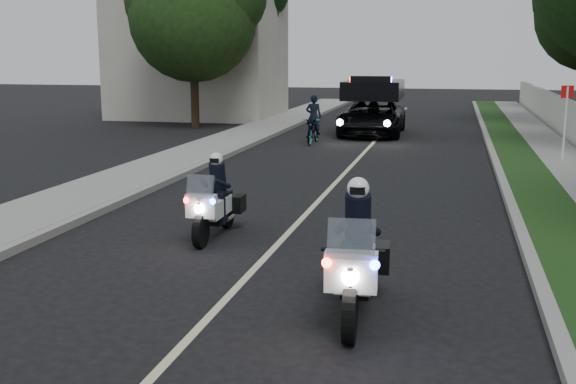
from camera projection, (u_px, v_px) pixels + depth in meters
name	position (u px, v px, depth m)	size (l,w,h in m)	color
ground	(226.00, 299.00, 9.31)	(120.00, 120.00, 0.00)	black
curb_right	(501.00, 179.00, 17.91)	(0.20, 60.00, 0.15)	gray
grass_verge	(530.00, 180.00, 17.75)	(1.20, 60.00, 0.16)	#193814
curb_left	(199.00, 167.00, 19.77)	(0.20, 60.00, 0.15)	gray
sidewalk_left	(163.00, 165.00, 20.01)	(2.00, 60.00, 0.16)	gray
building_far	(199.00, 48.00, 35.71)	(8.00, 6.00, 7.00)	#A8A396
lane_marking	(343.00, 175.00, 18.85)	(0.12, 50.00, 0.01)	#BFB78C
police_moto_left	(215.00, 237.00, 12.50)	(0.62, 1.77, 1.51)	silver
police_moto_right	(355.00, 315.00, 8.74)	(0.71, 2.04, 1.73)	silver
police_suv	(372.00, 135.00, 28.36)	(2.43, 5.24, 2.55)	black
bicycle	(313.00, 144.00, 25.54)	(0.63, 1.80, 0.94)	black
cyclist	(313.00, 144.00, 25.54)	(0.56, 0.38, 1.57)	black
sign_post	(562.00, 165.00, 20.58)	(0.38, 0.38, 2.40)	#9D0B15
tree_left_near	(196.00, 128.00, 31.04)	(5.54, 5.54, 9.24)	#1F3E14
tree_left_far	(219.00, 116.00, 36.94)	(6.63, 6.63, 11.05)	#123510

